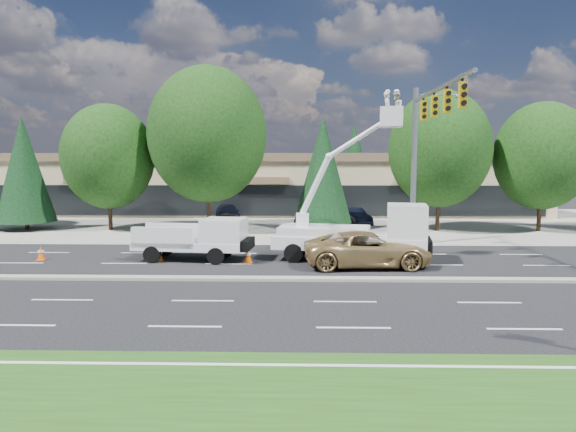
{
  "coord_description": "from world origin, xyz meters",
  "views": [
    {
      "loc": [
        3.41,
        -20.71,
        4.94
      ],
      "look_at": [
        2.87,
        2.41,
        2.4
      ],
      "focal_mm": 32.0,
      "sensor_mm": 36.0,
      "label": 1
    }
  ],
  "objects_px": {
    "signal_mast": "(424,139)",
    "utility_pickup": "(198,243)",
    "bucket_truck": "(362,226)",
    "minivan": "(368,249)"
  },
  "relations": [
    {
      "from": "signal_mast",
      "to": "utility_pickup",
      "type": "distance_m",
      "value": 13.06
    },
    {
      "from": "bucket_truck",
      "to": "signal_mast",
      "type": "bearing_deg",
      "value": 48.66
    },
    {
      "from": "utility_pickup",
      "to": "minivan",
      "type": "bearing_deg",
      "value": -3.21
    },
    {
      "from": "utility_pickup",
      "to": "minivan",
      "type": "height_order",
      "value": "utility_pickup"
    },
    {
      "from": "utility_pickup",
      "to": "bucket_truck",
      "type": "xyz_separation_m",
      "value": [
        8.05,
        0.0,
        0.88
      ]
    },
    {
      "from": "signal_mast",
      "to": "bucket_truck",
      "type": "xyz_separation_m",
      "value": [
        -3.58,
        -2.88,
        -4.32
      ]
    },
    {
      "from": "signal_mast",
      "to": "minivan",
      "type": "bearing_deg",
      "value": -129.17
    },
    {
      "from": "signal_mast",
      "to": "minivan",
      "type": "distance_m",
      "value": 7.58
    },
    {
      "from": "signal_mast",
      "to": "utility_pickup",
      "type": "bearing_deg",
      "value": -166.05
    },
    {
      "from": "signal_mast",
      "to": "minivan",
      "type": "xyz_separation_m",
      "value": [
        -3.46,
        -4.24,
        -5.24
      ]
    }
  ]
}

